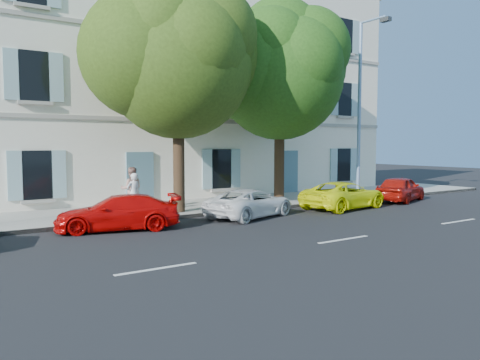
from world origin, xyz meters
TOP-DOWN VIEW (x-y plane):
  - ground at (0.00, 0.00)m, footprint 90.00×90.00m
  - sidewalk at (0.00, 4.45)m, footprint 36.00×4.50m
  - kerb at (0.00, 2.28)m, footprint 36.00×0.16m
  - building at (0.00, 10.20)m, footprint 28.00×7.00m
  - car_red_coupe at (-5.09, 1.28)m, footprint 4.34×2.72m
  - car_white_coupe at (0.13, 1.10)m, footprint 4.38×2.98m
  - car_yellow_supercar at (4.99, 0.82)m, footprint 4.57×2.60m
  - car_red_hatchback at (9.32, 1.14)m, footprint 4.02×2.64m
  - tree_left at (-1.98, 3.04)m, footprint 5.81×5.81m
  - tree_right at (3.53, 3.59)m, footprint 5.92×5.92m
  - street_lamp at (8.10, 2.66)m, footprint 0.28×1.87m
  - pedestrian_a at (-3.67, 3.59)m, footprint 0.63×0.46m
  - pedestrian_b at (-3.50, 4.26)m, footprint 1.05×0.93m

SIDE VIEW (x-z plane):
  - ground at x=0.00m, z-range 0.00..0.00m
  - sidewalk at x=0.00m, z-range 0.00..0.15m
  - kerb at x=0.00m, z-range 0.00..0.16m
  - car_white_coupe at x=0.13m, z-range 0.00..1.11m
  - car_red_coupe at x=-5.09m, z-range 0.00..1.17m
  - car_yellow_supercar at x=4.99m, z-range 0.00..1.20m
  - car_red_hatchback at x=9.32m, z-range 0.00..1.27m
  - pedestrian_a at x=-3.67m, z-range 0.15..1.74m
  - pedestrian_b at x=-3.50m, z-range 0.15..1.93m
  - street_lamp at x=8.10m, z-range 0.74..9.57m
  - tree_left at x=-1.98m, z-range 1.44..10.44m
  - tree_right at x=3.53m, z-range 1.44..10.56m
  - building at x=0.00m, z-range 0.00..12.00m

